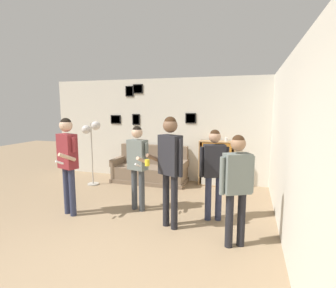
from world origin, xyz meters
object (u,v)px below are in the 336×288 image
at_px(person_spectator_near_bookshelf, 214,166).
at_px(bookshelf, 217,163).
at_px(couch, 150,170).
at_px(person_spectator_far_right, 237,180).
at_px(person_watcher_holding_cup, 170,160).
at_px(floor_lamp, 91,134).
at_px(drinking_cup, 226,139).
at_px(person_player_foreground_left, 67,156).
at_px(person_player_foreground_center, 137,159).

bearing_deg(person_spectator_near_bookshelf, bookshelf, 95.40).
height_order(couch, person_spectator_far_right, person_spectator_far_right).
relative_size(couch, person_spectator_near_bookshelf, 1.22).
bearing_deg(person_watcher_holding_cup, person_spectator_far_right, -15.57).
relative_size(floor_lamp, drinking_cup, 17.09).
bearing_deg(person_player_foreground_left, bookshelf, 48.41).
relative_size(person_player_foreground_left, person_spectator_far_right, 1.11).
height_order(person_player_foreground_center, person_watcher_holding_cup, person_watcher_holding_cup).
distance_m(person_watcher_holding_cup, person_spectator_near_bookshelf, 0.82).
relative_size(floor_lamp, person_watcher_holding_cup, 0.89).
bearing_deg(drinking_cup, couch, -174.31).
bearing_deg(couch, person_spectator_far_right, -49.14).
relative_size(bookshelf, person_spectator_near_bookshelf, 0.71).
distance_m(bookshelf, person_player_foreground_left, 3.56).
xyz_separation_m(floor_lamp, drinking_cup, (3.21, 0.89, -0.11)).
height_order(floor_lamp, person_spectator_far_right, floor_lamp).
height_order(floor_lamp, drinking_cup, floor_lamp).
relative_size(person_player_foreground_center, person_spectator_far_right, 1.01).
distance_m(person_watcher_holding_cup, drinking_cup, 2.66).
bearing_deg(floor_lamp, drinking_cup, 15.51).
distance_m(person_spectator_near_bookshelf, person_spectator_far_right, 0.89).
height_order(person_player_foreground_center, drinking_cup, person_player_foreground_center).
relative_size(person_spectator_near_bookshelf, drinking_cup, 16.78).
height_order(couch, person_player_foreground_left, person_player_foreground_left).
xyz_separation_m(floor_lamp, person_watcher_holding_cup, (2.55, -1.68, -0.15)).
relative_size(couch, bookshelf, 1.73).
bearing_deg(floor_lamp, person_player_foreground_center, -33.61).
xyz_separation_m(bookshelf, person_spectator_far_right, (0.61, -2.87, 0.41)).
height_order(couch, person_player_foreground_center, person_player_foreground_center).
bearing_deg(person_spectator_far_right, floor_lamp, 151.23).
bearing_deg(bookshelf, person_spectator_near_bookshelf, -84.60).
bearing_deg(floor_lamp, couch, 28.51).
distance_m(bookshelf, person_spectator_near_bookshelf, 2.13).
relative_size(bookshelf, person_spectator_far_right, 0.71).
relative_size(person_player_foreground_left, drinking_cup, 18.74).
distance_m(couch, person_spectator_far_right, 3.60).
xyz_separation_m(couch, person_spectator_near_bookshelf, (1.90, -1.89, 0.66)).
distance_m(person_spectator_far_right, drinking_cup, 2.90).
xyz_separation_m(person_player_foreground_left, person_player_foreground_center, (1.10, 0.57, -0.12)).
bearing_deg(bookshelf, person_player_foreground_left, -131.59).
xyz_separation_m(person_player_foreground_center, person_spectator_near_bookshelf, (1.43, -0.02, -0.02)).
bearing_deg(bookshelf, couch, -173.63).
xyz_separation_m(floor_lamp, person_player_foreground_left, (0.66, -1.74, -0.18)).
relative_size(person_watcher_holding_cup, person_spectator_far_right, 1.14).
xyz_separation_m(floor_lamp, person_spectator_near_bookshelf, (3.19, -1.19, -0.32)).
bearing_deg(drinking_cup, person_player_foreground_center, -125.06).
bearing_deg(person_spectator_near_bookshelf, person_watcher_holding_cup, -142.22).
xyz_separation_m(person_player_foreground_center, drinking_cup, (1.45, 2.06, 0.19)).
height_order(person_player_foreground_left, person_spectator_near_bookshelf, person_player_foreground_left).
relative_size(couch, person_watcher_holding_cup, 1.07).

